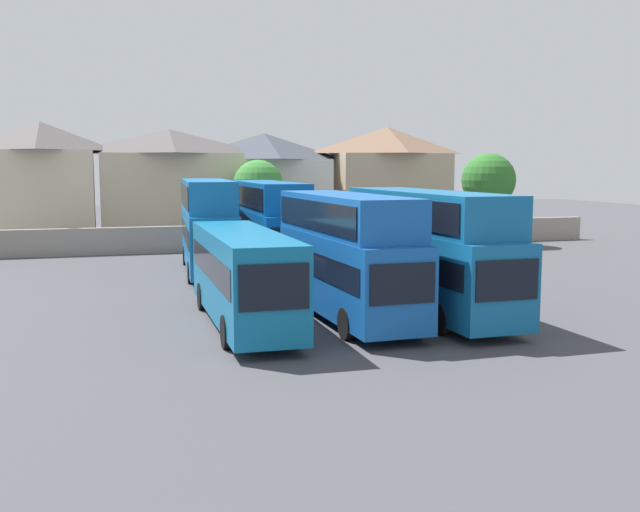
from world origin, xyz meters
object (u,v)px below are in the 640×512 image
at_px(bus_2, 346,249).
at_px(house_terrace_centre, 170,185).
at_px(bus_4, 207,221).
at_px(bus_5, 269,221).
at_px(tree_right_of_lot, 489,180).
at_px(bus_1, 243,272).
at_px(tree_behind_wall, 258,186).
at_px(house_terrace_far_right, 387,180).
at_px(house_terrace_left, 42,183).
at_px(bus_6, 338,233).
at_px(house_terrace_right, 265,185).
at_px(bus_3, 428,245).

bearing_deg(bus_2, house_terrace_centre, -174.58).
xyz_separation_m(bus_4, bus_5, (3.42, -0.07, -0.06)).
distance_m(bus_2, tree_right_of_lot, 28.86).
bearing_deg(bus_1, tree_behind_wall, 167.75).
bearing_deg(tree_behind_wall, house_terrace_far_right, 25.69).
bearing_deg(house_terrace_far_right, house_terrace_left, -177.80).
height_order(bus_6, house_terrace_centre, house_terrace_centre).
height_order(bus_2, bus_6, bus_2).
relative_size(bus_1, house_terrace_far_right, 1.09).
relative_size(house_terrace_left, house_terrace_right, 0.92).
bearing_deg(bus_5, bus_2, 1.21).
bearing_deg(bus_3, bus_6, 176.04).
bearing_deg(bus_5, house_terrace_left, -141.77).
height_order(bus_2, house_terrace_right, house_terrace_right).
distance_m(bus_6, tree_behind_wall, 13.18).
bearing_deg(bus_5, tree_right_of_lot, 115.47).
height_order(house_terrace_far_right, tree_behind_wall, house_terrace_far_right).
bearing_deg(bus_4, bus_6, 92.54).
bearing_deg(house_terrace_right, bus_3, -91.09).
bearing_deg(tree_right_of_lot, house_terrace_right, 142.71).
bearing_deg(house_terrace_left, bus_1, -74.13).
xyz_separation_m(bus_1, house_terrace_left, (-8.96, 31.52, 2.64)).
relative_size(house_terrace_left, house_terrace_centre, 0.83).
bearing_deg(bus_6, tree_behind_wall, -172.50).
height_order(bus_3, house_terrace_right, house_terrace_right).
bearing_deg(bus_3, tree_behind_wall, -178.30).
relative_size(bus_2, house_terrace_left, 1.14).
relative_size(bus_6, house_terrace_right, 1.18).
bearing_deg(tree_right_of_lot, bus_2, -129.95).
relative_size(bus_1, bus_2, 1.06).
distance_m(house_terrace_centre, house_terrace_far_right, 18.38).
bearing_deg(house_terrace_centre, tree_behind_wall, -41.65).
xyz_separation_m(bus_5, house_terrace_left, (-13.07, 17.59, 1.82)).
height_order(bus_2, tree_right_of_lot, tree_right_of_lot).
bearing_deg(tree_behind_wall, house_terrace_left, 161.92).
distance_m(bus_5, house_terrace_right, 19.59).
height_order(bus_2, bus_5, bus_5).
relative_size(bus_3, bus_5, 0.97).
bearing_deg(house_terrace_centre, bus_2, -83.35).
distance_m(house_terrace_right, tree_behind_wall, 6.75).
xyz_separation_m(bus_3, bus_5, (-3.34, 13.82, 0.05)).
relative_size(bus_4, tree_right_of_lot, 1.72).
relative_size(bus_4, bus_6, 1.00).
bearing_deg(bus_2, house_terrace_far_right, 154.54).
bearing_deg(bus_1, house_terrace_right, 167.12).
bearing_deg(bus_3, bus_2, -89.32).
relative_size(bus_4, house_terrace_right, 1.19).
bearing_deg(tree_behind_wall, house_terrace_right, 73.70).
height_order(bus_4, tree_behind_wall, tree_behind_wall).
bearing_deg(bus_2, house_terrace_right, 171.76).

